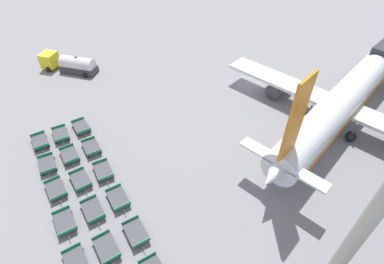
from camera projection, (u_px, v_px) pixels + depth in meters
The scene contains 19 objects.
ground_plane at pixel (250, 84), 47.67m from camera, with size 500.00×500.00×0.00m, color gray.
airplane at pixel (345, 99), 38.60m from camera, with size 33.75×38.79×14.11m.
fuel_tanker_primary at pixel (71, 64), 49.70m from camera, with size 9.21×7.45×2.92m.
baggage_dolly_row_near_col_a at pixel (40, 141), 37.12m from camera, with size 3.61×2.15×0.92m.
baggage_dolly_row_near_col_b at pixel (47, 164), 34.32m from camera, with size 3.63×2.29×0.92m.
baggage_dolly_row_near_col_c at pixel (56, 189), 31.70m from camera, with size 3.59×2.04×0.92m.
baggage_dolly_row_near_col_d at pixel (64, 222), 28.82m from camera, with size 3.62×2.17×0.92m.
baggage_dolly_row_near_col_e at pixel (76, 262), 25.94m from camera, with size 3.60×2.08×0.92m.
baggage_dolly_row_mid_a_col_a at pixel (61, 134), 38.10m from camera, with size 3.63×2.27×0.92m.
baggage_dolly_row_mid_a_col_b at pixel (69, 155), 35.40m from camera, with size 3.61×2.13×0.92m.
baggage_dolly_row_mid_a_col_c at pixel (81, 180), 32.63m from camera, with size 3.59×2.03×0.92m.
baggage_dolly_row_mid_a_col_d at pixel (93, 210), 29.82m from camera, with size 3.60×2.08×0.92m.
baggage_dolly_row_mid_a_col_e at pixel (106, 248), 26.89m from camera, with size 3.60×2.06×0.92m.
baggage_dolly_row_mid_b_col_a at pixel (81, 127), 39.17m from camera, with size 3.60×2.05×0.92m.
baggage_dolly_row_mid_b_col_b at pixel (91, 147), 36.36m from camera, with size 3.62×2.18×0.92m.
baggage_dolly_row_mid_b_col_c at pixel (103, 171), 33.59m from camera, with size 3.63×2.27×0.92m.
baggage_dolly_row_mid_b_col_d at pixel (118, 198), 30.85m from camera, with size 3.61×2.14×0.92m.
baggage_dolly_row_mid_b_col_e at pixel (136, 232), 28.00m from camera, with size 3.62×2.16×0.92m.
apron_light_mast at pixel (354, 240), 12.83m from camera, with size 2.00×0.77×26.12m.
Camera 1 is at (25.20, -33.05, 26.24)m, focal length 28.00 mm.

